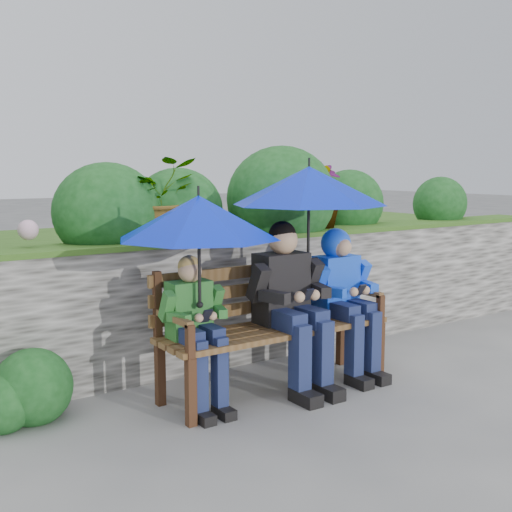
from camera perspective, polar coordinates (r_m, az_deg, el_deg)
ground at (r=4.69m, az=0.70°, el=-11.72°), size 60.00×60.00×0.00m
garden_backdrop at (r=5.82m, az=-9.75°, el=-1.69°), size 8.01×2.85×1.88m
park_bench at (r=4.57m, az=1.23°, el=-5.54°), size 1.71×0.50×0.90m
boy_left at (r=4.17m, az=-5.38°, el=-5.93°), size 0.42×0.48×1.01m
boy_middle at (r=4.53m, az=3.06°, el=-3.77°), size 0.56×0.65×1.20m
boy_right at (r=4.87m, az=7.79°, el=-2.91°), size 0.49×0.60×1.12m
umbrella_left at (r=4.03m, az=-5.12°, el=3.45°), size 1.04×1.04×0.78m
umbrella_right at (r=4.60m, az=4.73°, el=6.23°), size 1.11×1.11×0.94m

